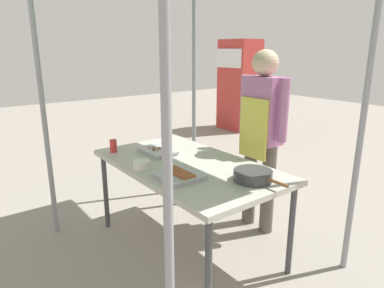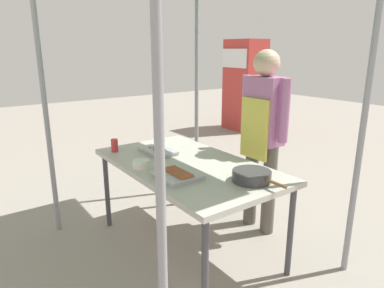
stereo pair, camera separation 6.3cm
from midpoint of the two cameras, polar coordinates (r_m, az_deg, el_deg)
name	(u,v)px [view 2 (the right image)]	position (r m, az deg, el deg)	size (l,w,h in m)	color
ground_plane	(187,247)	(3.05, -0.17, -16.69)	(18.00, 18.00, 0.00)	gray
stall_table	(187,169)	(2.74, -0.19, -4.25)	(1.60, 0.90, 0.75)	#B7B2A8
tray_grilled_sausages	(178,175)	(2.42, -1.63, -5.16)	(0.30, 0.28, 0.05)	#ADADB2
tray_meat_skewers	(158,151)	(3.00, -5.10, -1.14)	(0.36, 0.22, 0.04)	#ADADB2
cooking_wok	(252,176)	(2.39, 10.68, -5.19)	(0.43, 0.27, 0.07)	#38383A
condiment_bowl	(141,164)	(2.62, -7.75, -3.36)	(0.13, 0.13, 0.06)	silver
drink_cup_near_edge	(115,145)	(3.08, -12.18, -0.23)	(0.06, 0.06, 0.11)	red
vendor_woman	(263,128)	(3.06, 12.26, 2.69)	(0.52, 0.23, 1.62)	#595147
neighbor_stall_left	(245,85)	(7.18, 8.97, 9.64)	(0.73, 0.60, 1.81)	#BF3833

